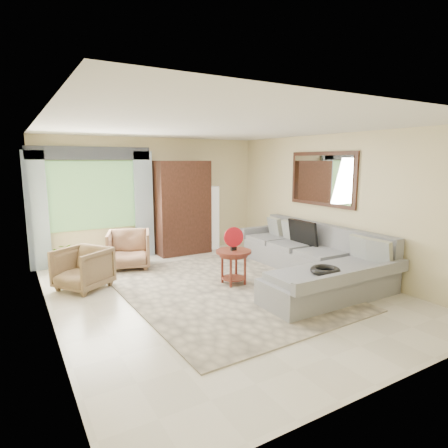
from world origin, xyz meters
TOP-DOWN VIEW (x-y plane):
  - ground at (0.00, 0.00)m, footprint 6.00×6.00m
  - area_rug at (0.07, 0.09)m, footprint 3.12×4.09m
  - sectional_sofa at (1.78, -0.18)m, footprint 2.30×3.46m
  - tv_screen at (2.05, 0.39)m, footprint 0.14×0.74m
  - garden_hose at (1.00, -1.26)m, footprint 0.43×0.43m
  - coffee_table at (0.37, 0.23)m, footprint 0.60×0.60m
  - red_disc at (0.37, 0.23)m, footprint 0.34×0.11m
  - armchair_left at (-1.89, 1.31)m, footprint 1.04×1.04m
  - armchair_right at (-0.88, 2.14)m, footprint 1.02×1.03m
  - potted_plant at (-2.10, 2.65)m, footprint 0.55×0.50m
  - armoire at (0.55, 2.72)m, footprint 1.20×0.55m
  - floor_lamp at (1.35, 2.78)m, footprint 0.24×0.24m
  - window at (-1.35, 2.97)m, footprint 1.80×0.04m
  - curtain_left at (-2.40, 2.88)m, footprint 0.40×0.08m
  - curtain_right at (-0.30, 2.88)m, footprint 0.40×0.08m
  - valance at (-1.35, 2.90)m, footprint 2.40×0.12m
  - wall_mirror at (2.46, 0.35)m, footprint 0.05×1.70m

SIDE VIEW (x-z plane):
  - ground at x=0.00m, z-range 0.00..0.00m
  - area_rug at x=0.07m, z-range 0.00..0.02m
  - potted_plant at x=-2.10m, z-range 0.00..0.52m
  - sectional_sofa at x=1.78m, z-range -0.17..0.73m
  - coffee_table at x=0.37m, z-range 0.02..0.62m
  - armchair_left at x=-1.89m, z-range 0.00..0.69m
  - armchair_right at x=-0.88m, z-range 0.00..0.75m
  - garden_hose at x=1.00m, z-range 0.50..0.59m
  - tv_screen at x=2.05m, z-range 0.48..0.96m
  - floor_lamp at x=1.35m, z-range 0.00..1.50m
  - red_disc at x=0.37m, z-range 0.66..1.00m
  - armoire at x=0.55m, z-range 0.00..2.10m
  - curtain_left at x=-2.40m, z-range 0.00..2.30m
  - curtain_right at x=-0.30m, z-range 0.00..2.30m
  - window at x=-1.35m, z-range 0.70..2.10m
  - wall_mirror at x=2.46m, z-range 1.22..2.27m
  - valance at x=-1.35m, z-range 2.12..2.38m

